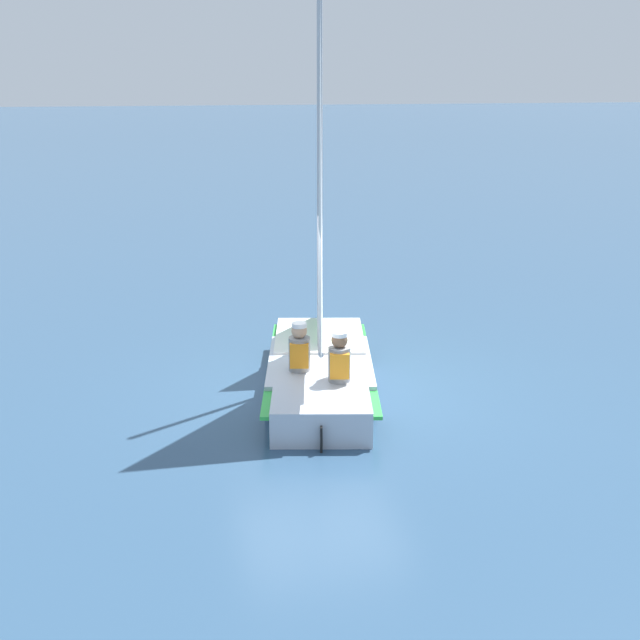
{
  "coord_description": "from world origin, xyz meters",
  "views": [
    {
      "loc": [
        10.73,
        -2.53,
        4.4
      ],
      "look_at": [
        0.0,
        0.0,
        1.07
      ],
      "focal_mm": 45.0,
      "sensor_mm": 36.0,
      "label": 1
    }
  ],
  "objects": [
    {
      "name": "ground_plane",
      "position": [
        0.0,
        0.0,
        0.0
      ],
      "size": [
        260.0,
        260.0,
        0.0
      ],
      "primitive_type": "plane",
      "color": "#2D4C6B"
    },
    {
      "name": "sailboat_main",
      "position": [
        0.04,
        -0.01,
        0.73
      ],
      "size": [
        4.17,
        2.34,
        5.55
      ],
      "rotation": [
        0.0,
        0.0,
        2.92
      ],
      "color": "#B2BCCC",
      "rests_on": "ground_plane"
    },
    {
      "name": "sailor_helm",
      "position": [
        0.37,
        -0.38,
        0.63
      ],
      "size": [
        0.39,
        0.36,
        1.16
      ],
      "rotation": [
        0.0,
        0.0,
        2.92
      ],
      "color": "black",
      "rests_on": "ground_plane"
    },
    {
      "name": "sailor_crew",
      "position": [
        0.9,
        0.06,
        0.63
      ],
      "size": [
        0.39,
        0.36,
        1.16
      ],
      "rotation": [
        0.0,
        0.0,
        2.92
      ],
      "color": "black",
      "rests_on": "ground_plane"
    }
  ]
}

